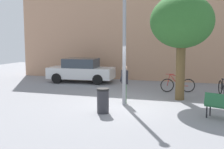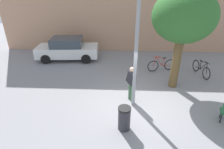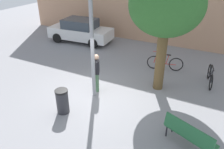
{
  "view_description": "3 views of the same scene",
  "coord_description": "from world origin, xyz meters",
  "px_view_note": "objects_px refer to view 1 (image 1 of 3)",
  "views": [
    {
      "loc": [
        2.98,
        -11.54,
        2.79
      ],
      "look_at": [
        -1.0,
        1.17,
        1.12
      ],
      "focal_mm": 45.56,
      "sensor_mm": 36.0,
      "label": 1
    },
    {
      "loc": [
        -0.69,
        -6.88,
        4.88
      ],
      "look_at": [
        -1.1,
        1.75,
        0.59
      ],
      "focal_mm": 29.43,
      "sensor_mm": 36.0,
      "label": 2
    },
    {
      "loc": [
        4.25,
        -6.82,
        5.14
      ],
      "look_at": [
        0.29,
        0.84,
        0.63
      ],
      "focal_mm": 36.09,
      "sensor_mm": 36.0,
      "label": 3
    }
  ],
  "objects_px": {
    "parked_car_white": "(81,70)",
    "trash_bin": "(103,101)",
    "bicycle_red": "(178,85)",
    "bicycle_black": "(223,89)",
    "lamppost": "(124,39)",
    "plaza_tree": "(182,22)",
    "person_by_lamppost": "(124,81)"
  },
  "relations": [
    {
      "from": "person_by_lamppost",
      "to": "plaza_tree",
      "type": "distance_m",
      "value": 3.71
    },
    {
      "from": "bicycle_red",
      "to": "lamppost",
      "type": "bearing_deg",
      "value": -117.62
    },
    {
      "from": "trash_bin",
      "to": "parked_car_white",
      "type": "bearing_deg",
      "value": 119.49
    },
    {
      "from": "person_by_lamppost",
      "to": "plaza_tree",
      "type": "xyz_separation_m",
      "value": [
        2.27,
        1.4,
        2.57
      ]
    },
    {
      "from": "plaza_tree",
      "to": "parked_car_white",
      "type": "distance_m",
      "value": 7.92
    },
    {
      "from": "plaza_tree",
      "to": "trash_bin",
      "type": "distance_m",
      "value": 5.21
    },
    {
      "from": "lamppost",
      "to": "trash_bin",
      "type": "xyz_separation_m",
      "value": [
        -0.42,
        -1.52,
        -2.32
      ]
    },
    {
      "from": "lamppost",
      "to": "parked_car_white",
      "type": "relative_size",
      "value": 1.15
    },
    {
      "from": "bicycle_red",
      "to": "bicycle_black",
      "type": "height_order",
      "value": "same"
    },
    {
      "from": "parked_car_white",
      "to": "trash_bin",
      "type": "relative_size",
      "value": 4.56
    },
    {
      "from": "lamppost",
      "to": "plaza_tree",
      "type": "bearing_deg",
      "value": 39.36
    },
    {
      "from": "parked_car_white",
      "to": "plaza_tree",
      "type": "bearing_deg",
      "value": -28.83
    },
    {
      "from": "plaza_tree",
      "to": "parked_car_white",
      "type": "bearing_deg",
      "value": 151.17
    },
    {
      "from": "person_by_lamppost",
      "to": "bicycle_red",
      "type": "bearing_deg",
      "value": 58.58
    },
    {
      "from": "bicycle_black",
      "to": "parked_car_white",
      "type": "relative_size",
      "value": 0.42
    },
    {
      "from": "plaza_tree",
      "to": "bicycle_red",
      "type": "xyz_separation_m",
      "value": [
        -0.25,
        1.91,
        -3.15
      ]
    },
    {
      "from": "lamppost",
      "to": "plaza_tree",
      "type": "distance_m",
      "value": 2.92
    },
    {
      "from": "person_by_lamppost",
      "to": "bicycle_black",
      "type": "bearing_deg",
      "value": 33.67
    },
    {
      "from": "bicycle_black",
      "to": "trash_bin",
      "type": "height_order",
      "value": "bicycle_black"
    },
    {
      "from": "plaza_tree",
      "to": "trash_bin",
      "type": "height_order",
      "value": "plaza_tree"
    },
    {
      "from": "plaza_tree",
      "to": "parked_car_white",
      "type": "xyz_separation_m",
      "value": [
        -6.5,
        3.58,
        -2.76
      ]
    },
    {
      "from": "person_by_lamppost",
      "to": "lamppost",
      "type": "bearing_deg",
      "value": -77.5
    },
    {
      "from": "bicycle_red",
      "to": "trash_bin",
      "type": "bearing_deg",
      "value": -114.28
    },
    {
      "from": "lamppost",
      "to": "parked_car_white",
      "type": "distance_m",
      "value": 7.18
    },
    {
      "from": "plaza_tree",
      "to": "bicycle_black",
      "type": "xyz_separation_m",
      "value": [
        1.97,
        1.42,
        -3.15
      ]
    },
    {
      "from": "parked_car_white",
      "to": "trash_bin",
      "type": "bearing_deg",
      "value": -60.51
    },
    {
      "from": "person_by_lamppost",
      "to": "trash_bin",
      "type": "xyz_separation_m",
      "value": [
        -0.33,
        -1.91,
        -0.49
      ]
    },
    {
      "from": "lamppost",
      "to": "bicycle_red",
      "type": "distance_m",
      "value": 4.82
    },
    {
      "from": "trash_bin",
      "to": "person_by_lamppost",
      "type": "bearing_deg",
      "value": 80.12
    },
    {
      "from": "plaza_tree",
      "to": "parked_car_white",
      "type": "height_order",
      "value": "plaza_tree"
    },
    {
      "from": "person_by_lamppost",
      "to": "trash_bin",
      "type": "height_order",
      "value": "person_by_lamppost"
    },
    {
      "from": "bicycle_black",
      "to": "bicycle_red",
      "type": "bearing_deg",
      "value": 167.63
    }
  ]
}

